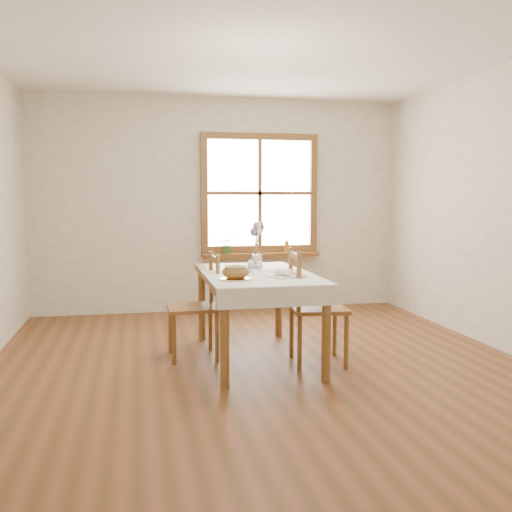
% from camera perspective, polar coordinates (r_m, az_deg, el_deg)
% --- Properties ---
extents(ground, '(5.00, 5.00, 0.00)m').
position_cam_1_polar(ground, '(4.80, 0.75, -11.13)').
color(ground, brown).
rests_on(ground, ground).
extents(room_walls, '(4.60, 5.10, 2.65)m').
position_cam_1_polar(room_walls, '(4.59, 0.78, 9.67)').
color(room_walls, white).
rests_on(room_walls, ground).
extents(window, '(1.46, 0.08, 1.46)m').
position_cam_1_polar(window, '(7.10, 0.36, 6.30)').
color(window, brown).
rests_on(window, ground).
extents(window_sill, '(1.46, 0.20, 0.05)m').
position_cam_1_polar(window_sill, '(7.07, 0.47, 0.14)').
color(window_sill, brown).
rests_on(window_sill, ground).
extents(dining_table, '(0.90, 1.60, 0.75)m').
position_cam_1_polar(dining_table, '(4.93, 0.00, -2.72)').
color(dining_table, brown).
rests_on(dining_table, ground).
extents(table_linen, '(0.91, 0.99, 0.01)m').
position_cam_1_polar(table_linen, '(4.63, 0.77, -2.17)').
color(table_linen, white).
rests_on(table_linen, dining_table).
extents(chair_left, '(0.46, 0.44, 0.92)m').
position_cam_1_polar(chair_left, '(5.03, -6.36, -4.98)').
color(chair_left, brown).
rests_on(chair_left, ground).
extents(chair_right, '(0.52, 0.50, 0.97)m').
position_cam_1_polar(chair_right, '(4.85, 6.25, -5.05)').
color(chair_right, brown).
rests_on(chair_right, ground).
extents(bread_plate, '(0.26, 0.26, 0.01)m').
position_cam_1_polar(bread_plate, '(4.47, -2.04, -2.31)').
color(bread_plate, silver).
rests_on(bread_plate, table_linen).
extents(bread_loaf, '(0.21, 0.21, 0.12)m').
position_cam_1_polar(bread_loaf, '(4.46, -2.05, -1.49)').
color(bread_loaf, olive).
rests_on(bread_loaf, bread_plate).
extents(egg_napkin, '(0.35, 0.32, 0.01)m').
position_cam_1_polar(egg_napkin, '(4.66, 2.89, -1.98)').
color(egg_napkin, white).
rests_on(egg_napkin, table_linen).
extents(eggs, '(0.27, 0.26, 0.05)m').
position_cam_1_polar(eggs, '(4.65, 2.89, -1.61)').
color(eggs, white).
rests_on(eggs, egg_napkin).
extents(salt_shaker, '(0.07, 0.07, 0.10)m').
position_cam_1_polar(salt_shaker, '(4.93, -0.55, -1.01)').
color(salt_shaker, silver).
rests_on(salt_shaker, table_linen).
extents(pepper_shaker, '(0.06, 0.06, 0.09)m').
position_cam_1_polar(pepper_shaker, '(4.97, 0.35, -1.02)').
color(pepper_shaker, silver).
rests_on(pepper_shaker, table_linen).
extents(flower_vase, '(0.11, 0.11, 0.11)m').
position_cam_1_polar(flower_vase, '(5.38, 0.08, -0.51)').
color(flower_vase, silver).
rests_on(flower_vase, dining_table).
extents(lavender_bouquet, '(0.17, 0.17, 0.32)m').
position_cam_1_polar(lavender_bouquet, '(5.36, 0.08, 1.73)').
color(lavender_bouquet, '#75579B').
rests_on(lavender_bouquet, flower_vase).
extents(potted_plant, '(0.25, 0.26, 0.17)m').
position_cam_1_polar(potted_plant, '(6.98, -2.87, 0.97)').
color(potted_plant, '#3B732E').
rests_on(potted_plant, window_sill).
extents(amber_bottle, '(0.07, 0.07, 0.15)m').
position_cam_1_polar(amber_bottle, '(7.14, 3.09, 0.99)').
color(amber_bottle, '#A9721F').
rests_on(amber_bottle, window_sill).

